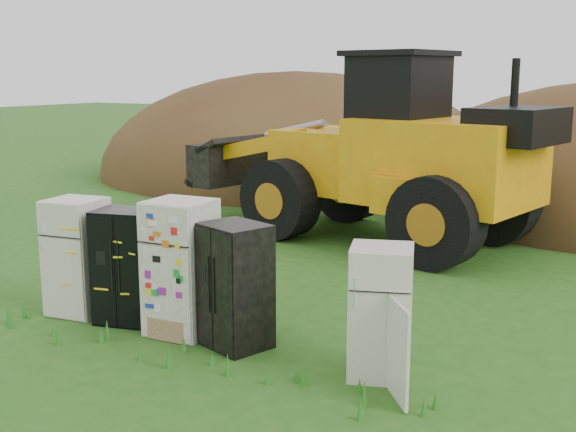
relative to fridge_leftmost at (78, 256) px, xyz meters
name	(u,v)px	position (x,y,z in m)	size (l,w,h in m)	color
ground	(219,341)	(2.50, 0.04, -0.87)	(120.00, 120.00, 0.00)	#255516
fridge_leftmost	(78,256)	(0.00, 0.00, 0.00)	(0.77, 0.74, 1.74)	silver
fridge_black_side	(128,266)	(0.92, 0.07, -0.04)	(0.86, 0.68, 1.65)	black
fridge_sticker	(181,267)	(1.89, 0.06, 0.07)	(0.83, 0.77, 1.87)	white
fridge_dark_mid	(235,286)	(2.80, 0.01, -0.04)	(0.84, 0.69, 1.65)	black
fridge_open_door	(381,312)	(4.83, 0.03, -0.07)	(0.72, 0.67, 1.59)	silver
wheel_loader	(358,146)	(1.49, 6.87, 1.13)	(8.28, 3.36, 4.01)	#EDA40F
dirt_mound_left	(296,179)	(-3.87, 13.87, -0.87)	(14.67, 11.00, 7.27)	#422715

